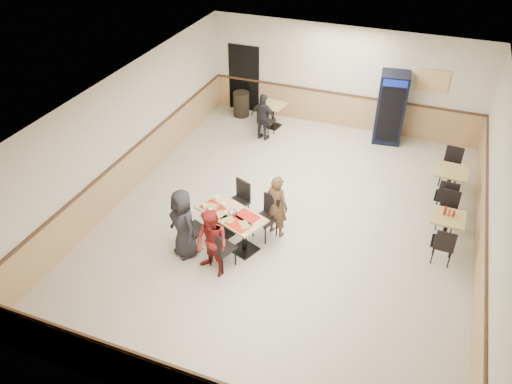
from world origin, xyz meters
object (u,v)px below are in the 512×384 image
at_px(side_table_far, 449,180).
at_px(back_table, 273,112).
at_px(main_table, 232,223).
at_px(side_table_near, 446,226).
at_px(lone_diner, 263,117).
at_px(pepsi_cooler, 391,108).
at_px(diner_woman_left, 183,224).
at_px(diner_man_opposite, 277,206).
at_px(trash_bin, 241,104).
at_px(diner_woman_right, 212,244).

distance_m(side_table_far, back_table, 5.50).
distance_m(main_table, side_table_far, 5.34).
height_order(side_table_near, side_table_far, side_table_far).
height_order(main_table, lone_diner, lone_diner).
distance_m(lone_diner, pepsi_cooler, 3.55).
xyz_separation_m(diner_woman_left, lone_diner, (-0.20, 5.17, -0.09)).
relative_size(diner_woman_left, back_table, 1.98).
height_order(diner_woman_left, side_table_near, diner_woman_left).
bearing_deg(diner_woman_left, side_table_far, 71.45).
relative_size(diner_man_opposite, trash_bin, 1.90).
distance_m(diner_woman_right, diner_man_opposite, 1.79).
distance_m(diner_woman_left, back_table, 6.00).
bearing_deg(pepsi_cooler, main_table, -119.44).
distance_m(diner_woman_right, back_table, 6.39).
height_order(lone_diner, trash_bin, lone_diner).
relative_size(diner_woman_left, pepsi_cooler, 0.77).
height_order(diner_woman_right, trash_bin, diner_woman_right).
height_order(diner_woman_right, side_table_far, diner_woman_right).
bearing_deg(pepsi_cooler, side_table_near, -73.08).
distance_m(side_table_near, trash_bin, 7.56).
bearing_deg(lone_diner, main_table, 111.83).
height_order(main_table, pepsi_cooler, pepsi_cooler).
bearing_deg(diner_woman_left, trash_bin, 134.47).
bearing_deg(lone_diner, pepsi_cooler, -150.16).
relative_size(side_table_near, trash_bin, 0.92).
bearing_deg(back_table, pepsi_cooler, 6.75).
height_order(main_table, diner_woman_left, diner_woman_left).
relative_size(diner_woman_right, diner_man_opposite, 1.01).
bearing_deg(trash_bin, side_table_near, -32.97).
height_order(main_table, diner_woman_right, diner_woman_right).
height_order(main_table, back_table, main_table).
xyz_separation_m(diner_woman_right, pepsi_cooler, (2.35, 6.70, 0.26)).
distance_m(pepsi_cooler, trash_bin, 4.53).
distance_m(main_table, trash_bin, 6.08).
relative_size(main_table, side_table_near, 2.28).
bearing_deg(main_table, diner_woman_right, -67.62).
relative_size(diner_woman_right, side_table_far, 1.88).
bearing_deg(main_table, trash_bin, 132.52).
bearing_deg(side_table_far, diner_woman_right, -133.88).
bearing_deg(trash_bin, lone_diner, -45.16).
relative_size(side_table_far, pepsi_cooler, 0.39).
height_order(diner_man_opposite, back_table, diner_man_opposite).
xyz_separation_m(back_table, pepsi_cooler, (3.32, 0.39, 0.52)).
xyz_separation_m(diner_man_opposite, side_table_far, (3.38, 2.70, -0.21)).
distance_m(side_table_far, trash_bin, 6.71).
distance_m(diner_man_opposite, pepsi_cooler, 5.33).
xyz_separation_m(side_table_far, pepsi_cooler, (-1.80, 2.39, 0.48)).
relative_size(main_table, diner_man_opposite, 1.11).
bearing_deg(diner_man_opposite, diner_woman_left, 58.62).
xyz_separation_m(diner_woman_left, pepsi_cooler, (3.12, 6.39, 0.23)).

